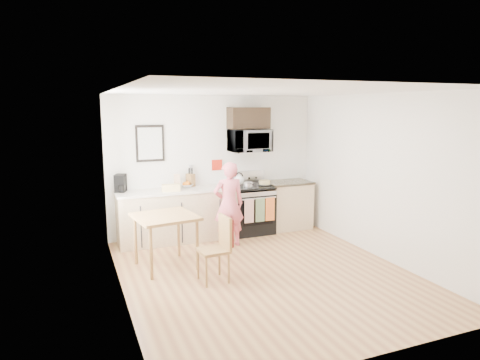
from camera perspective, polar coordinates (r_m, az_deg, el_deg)
name	(u,v)px	position (r m, az deg, el deg)	size (l,w,h in m)	color
floor	(265,273)	(6.37, 3.41, -12.30)	(4.60, 4.60, 0.00)	#945D39
back_wall	(214,165)	(8.12, -3.46, 2.01)	(4.00, 0.04, 2.60)	white
front_wall	(375,228)	(4.10, 17.54, -6.09)	(4.00, 0.04, 2.60)	white
left_wall	(119,196)	(5.47, -15.77, -2.11)	(0.04, 4.60, 2.60)	white
right_wall	(381,177)	(7.09, 18.29, 0.41)	(0.04, 4.60, 2.60)	white
ceiling	(267,91)	(5.91, 3.67, 11.77)	(4.00, 4.60, 0.04)	white
window	(115,168)	(6.21, -16.36, 1.59)	(0.06, 1.40, 1.50)	silver
cabinet_left	(178,216)	(7.78, -8.30, -4.80)	(2.10, 0.60, 0.90)	tan
countertop_left	(177,191)	(7.68, -8.39, -1.40)	(2.14, 0.64, 0.04)	silver
cabinet_right	(288,206)	(8.56, 6.37, -3.42)	(0.84, 0.60, 0.90)	tan
countertop_right	(288,182)	(8.47, 6.43, -0.32)	(0.88, 0.64, 0.04)	black
range	(251,210)	(8.20, 1.51, -4.04)	(0.76, 0.70, 1.16)	black
microwave	(249,141)	(8.09, 1.26, 5.27)	(0.76, 0.51, 0.42)	#B4B3B8
upper_cabinet	(249,118)	(8.11, 1.14, 8.25)	(0.76, 0.35, 0.40)	black
wall_art	(150,143)	(7.75, -11.91, 4.80)	(0.50, 0.04, 0.65)	black
wall_trivet	(217,165)	(8.12, -3.09, 2.01)	(0.20, 0.02, 0.20)	red
person	(229,204)	(7.36, -1.51, -3.25)	(0.54, 0.35, 1.47)	#CF3953
dining_table	(165,221)	(6.47, -9.94, -5.45)	(0.86, 0.86, 0.80)	brown
chair	(222,239)	(5.95, -2.47, -7.87)	(0.45, 0.41, 0.91)	brown
knife_block	(191,180)	(7.92, -6.60, -0.01)	(0.11, 0.15, 0.23)	brown
utensil_crock	(191,178)	(7.93, -6.51, 0.32)	(0.13, 0.13, 0.40)	red
fruit_bowl	(186,185)	(7.85, -7.18, -0.65)	(0.27, 0.27, 0.11)	white
milk_carton	(177,182)	(7.69, -8.40, -0.23)	(0.10, 0.10, 0.27)	tan
coffee_maker	(121,184)	(7.64, -15.63, -0.47)	(0.24, 0.28, 0.30)	black
bread_bag	(171,188)	(7.54, -9.18, -1.02)	(0.32, 0.15, 0.12)	#DFC875
cake	(265,183)	(8.13, 3.29, -0.36)	(0.26, 0.26, 0.09)	black
kettle	(239,179)	(8.11, -0.15, 0.07)	(0.19, 0.19, 0.24)	white
pot	(248,185)	(7.90, 1.12, -0.62)	(0.18, 0.30, 0.09)	#B4B3B8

